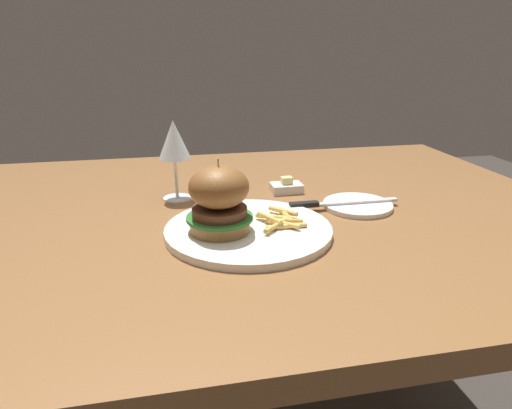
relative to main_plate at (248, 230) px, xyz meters
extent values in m
cube|color=brown|center=(0.05, 0.13, -0.03)|extent=(1.34, 1.00, 0.04)
cylinder|color=brown|center=(-0.56, 0.57, -0.40)|extent=(0.06, 0.06, 0.70)
cylinder|color=brown|center=(0.66, 0.57, -0.40)|extent=(0.06, 0.06, 0.70)
cylinder|color=white|center=(0.00, 0.00, 0.00)|extent=(0.30, 0.30, 0.01)
cylinder|color=#9E6B38|center=(-0.05, -0.01, 0.02)|extent=(0.10, 0.10, 0.02)
cylinder|color=#2D7028|center=(-0.05, -0.01, 0.03)|extent=(0.12, 0.12, 0.01)
cylinder|color=brown|center=(-0.05, -0.01, 0.04)|extent=(0.10, 0.10, 0.02)
ellipsoid|color=brown|center=(-0.05, -0.01, 0.09)|extent=(0.10, 0.10, 0.07)
cylinder|color=#CCB78C|center=(-0.05, -0.01, 0.11)|extent=(0.00, 0.00, 0.05)
cylinder|color=#EABC5B|center=(0.06, -0.02, 0.01)|extent=(0.07, 0.01, 0.01)
cylinder|color=gold|center=(0.08, 0.03, 0.01)|extent=(0.01, 0.06, 0.01)
cylinder|color=#EABC5B|center=(0.04, 0.02, 0.01)|extent=(0.06, 0.03, 0.01)
cylinder|color=#EABC5B|center=(0.06, -0.02, 0.01)|extent=(0.05, 0.05, 0.01)
cylinder|color=gold|center=(0.07, 0.00, 0.01)|extent=(0.07, 0.03, 0.01)
cylinder|color=#EABC5B|center=(0.04, 0.00, 0.02)|extent=(0.04, 0.06, 0.01)
cylinder|color=#E0B251|center=(0.05, -0.02, 0.01)|extent=(0.06, 0.06, 0.01)
cylinder|color=gold|center=(0.08, 0.04, 0.02)|extent=(0.05, 0.05, 0.01)
cylinder|color=silver|center=(-0.12, 0.22, -0.01)|extent=(0.06, 0.06, 0.00)
cylinder|color=silver|center=(-0.12, 0.22, 0.04)|extent=(0.01, 0.01, 0.09)
cone|color=silver|center=(-0.12, 0.22, 0.13)|extent=(0.07, 0.07, 0.08)
cylinder|color=white|center=(0.25, 0.09, 0.00)|extent=(0.14, 0.14, 0.01)
cube|color=silver|center=(0.25, 0.09, 0.01)|extent=(0.17, 0.01, 0.00)
cube|color=black|center=(0.13, 0.09, 0.01)|extent=(0.06, 0.02, 0.01)
cube|color=white|center=(0.13, 0.22, 0.00)|extent=(0.07, 0.05, 0.02)
cube|color=#F4E58C|center=(0.13, 0.22, 0.02)|extent=(0.02, 0.02, 0.02)
camera|label=1|loc=(-0.14, -0.74, 0.32)|focal=32.00mm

